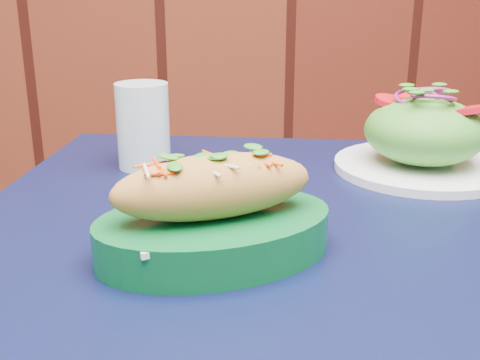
{
  "coord_description": "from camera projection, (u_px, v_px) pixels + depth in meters",
  "views": [
    {
      "loc": [
        -0.33,
        1.1,
        1.01
      ],
      "look_at": [
        -0.27,
        1.7,
        0.81
      ],
      "focal_mm": 45.0,
      "sensor_mm": 36.0,
      "label": 1
    }
  ],
  "objects": [
    {
      "name": "banh_mi_basket",
      "position": [
        214.0,
        214.0,
        0.59
      ],
      "size": [
        0.27,
        0.21,
        0.11
      ],
      "rotation": [
        0.0,
        0.0,
        0.26
      ],
      "color": "#085725",
      "rests_on": "cafe_table"
    },
    {
      "name": "cafe_table",
      "position": [
        311.0,
        303.0,
        0.68
      ],
      "size": [
        0.94,
        0.94,
        0.75
      ],
      "rotation": [
        0.0,
        0.0,
        -0.19
      ],
      "color": "black",
      "rests_on": "ground"
    },
    {
      "name": "water_glass",
      "position": [
        143.0,
        126.0,
        0.86
      ],
      "size": [
        0.08,
        0.08,
        0.12
      ],
      "primitive_type": "cylinder",
      "color": "silver",
      "rests_on": "cafe_table"
    },
    {
      "name": "salad_plate",
      "position": [
        424.0,
        138.0,
        0.84
      ],
      "size": [
        0.25,
        0.25,
        0.12
      ],
      "rotation": [
        0.0,
        0.0,
        -0.17
      ],
      "color": "white",
      "rests_on": "cafe_table"
    }
  ]
}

